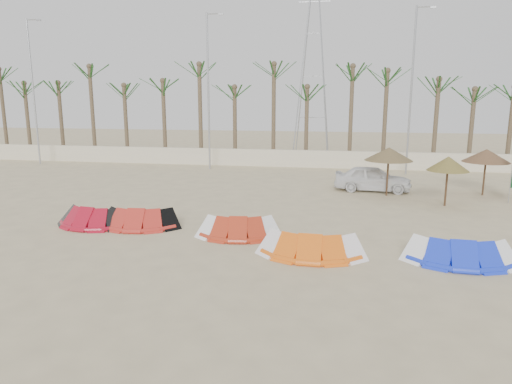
% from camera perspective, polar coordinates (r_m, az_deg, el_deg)
% --- Properties ---
extents(ground, '(120.00, 120.00, 0.00)m').
position_cam_1_polar(ground, '(13.85, -4.46, -10.27)').
color(ground, '#CEBD8E').
rests_on(ground, ground).
extents(boundary_wall, '(60.00, 0.30, 1.30)m').
position_cam_1_polar(boundary_wall, '(34.87, 4.66, 4.20)').
color(boundary_wall, beige).
rests_on(boundary_wall, ground).
extents(palm_line, '(52.00, 4.00, 7.70)m').
position_cam_1_polar(palm_line, '(36.04, 6.14, 13.65)').
color(palm_line, brown).
rests_on(palm_line, ground).
extents(lamp_a, '(1.25, 0.14, 11.00)m').
position_cam_1_polar(lamp_a, '(39.91, -26.04, 11.39)').
color(lamp_a, '#A5A8AD').
rests_on(lamp_a, ground).
extents(lamp_b, '(1.25, 0.14, 11.00)m').
position_cam_1_polar(lamp_b, '(33.72, -5.93, 12.64)').
color(lamp_b, '#A5A8AD').
rests_on(lamp_b, ground).
extents(lamp_c, '(1.25, 0.14, 11.00)m').
position_cam_1_polar(lamp_c, '(32.77, 18.91, 12.12)').
color(lamp_c, '#A5A8AD').
rests_on(lamp_c, ground).
extents(pylon, '(3.00, 3.00, 14.00)m').
position_cam_1_polar(pylon, '(40.81, 6.87, 4.32)').
color(pylon, '#A5A8AD').
rests_on(pylon, ground).
extents(kite_red_left, '(3.17, 1.86, 0.90)m').
position_cam_1_polar(kite_red_left, '(20.01, -19.66, -2.75)').
color(kite_red_left, '#A70F22').
rests_on(kite_red_left, ground).
extents(kite_red_mid, '(3.35, 1.79, 0.90)m').
position_cam_1_polar(kite_red_mid, '(19.28, -14.12, -2.95)').
color(kite_red_mid, red).
rests_on(kite_red_mid, ground).
extents(kite_red_right, '(3.25, 1.87, 0.90)m').
position_cam_1_polar(kite_red_right, '(17.45, -1.96, -4.13)').
color(kite_red_right, '#B63219').
rests_on(kite_red_right, ground).
extents(kite_orange, '(3.49, 1.61, 0.90)m').
position_cam_1_polar(kite_orange, '(15.53, 6.94, -6.22)').
color(kite_orange, orange).
rests_on(kite_orange, ground).
extents(kite_blue, '(3.45, 1.63, 0.90)m').
position_cam_1_polar(kite_blue, '(16.16, 23.96, -6.45)').
color(kite_blue, '#1834E7').
rests_on(kite_blue, ground).
extents(parasol_left, '(2.55, 2.55, 2.61)m').
position_cam_1_polar(parasol_left, '(25.23, 16.26, 4.57)').
color(parasol_left, '#4C331E').
rests_on(parasol_left, ground).
extents(parasol_mid, '(1.97, 1.97, 2.43)m').
position_cam_1_polar(parasol_mid, '(23.74, 22.89, 3.27)').
color(parasol_mid, '#4C331E').
rests_on(parasol_mid, ground).
extents(parasol_right, '(2.44, 2.44, 2.51)m').
position_cam_1_polar(parasol_right, '(27.26, 26.85, 4.07)').
color(parasol_right, '#4C331E').
rests_on(parasol_right, ground).
extents(car, '(4.34, 2.02, 1.44)m').
position_cam_1_polar(car, '(26.51, 14.38, 1.65)').
color(car, white).
rests_on(car, ground).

